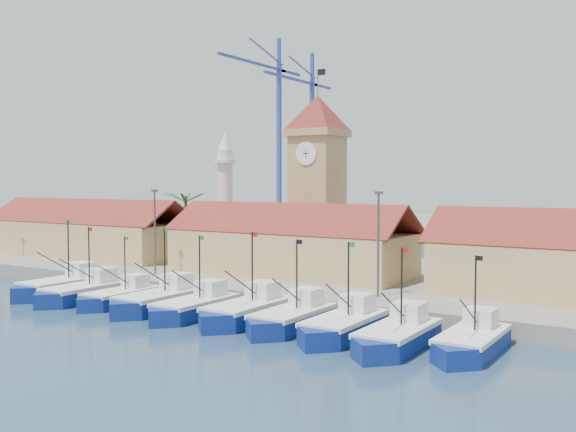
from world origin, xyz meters
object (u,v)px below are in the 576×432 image
Objects in this scene: boat_5 at (246,313)px; clock_tower at (317,176)px; minaret at (225,194)px; boat_0 at (61,288)px.

clock_tower is (-6.43, 22.79, 11.17)m from boat_5.
minaret is at bearing 172.39° from clock_tower.
boat_5 is at bearing -49.16° from minaret.
boat_0 is at bearing 179.82° from boat_5.
boat_0 is 1.03× the size of boat_5.
boat_0 is 0.64× the size of minaret.
boat_5 is (22.79, -0.07, -0.02)m from boat_0.
boat_5 is at bearing -0.18° from boat_0.
boat_0 is at bearing -125.76° from clock_tower.
clock_tower is 1.39× the size of minaret.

